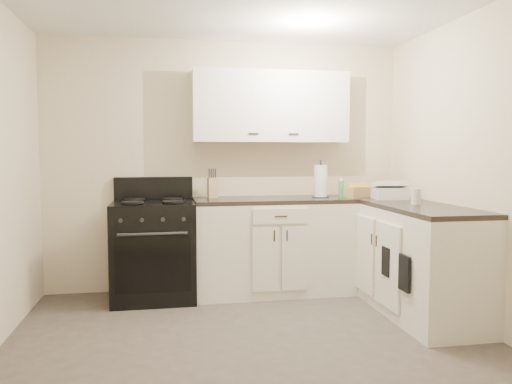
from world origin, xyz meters
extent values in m
plane|color=#473F38|center=(0.00, 0.00, 0.00)|extent=(3.60, 3.60, 0.00)
plane|color=beige|center=(0.00, 1.80, 1.25)|extent=(3.60, 0.00, 3.60)
plane|color=beige|center=(1.80, 0.00, 1.25)|extent=(0.00, 3.60, 3.60)
plane|color=beige|center=(0.00, -1.80, 1.25)|extent=(3.60, 0.00, 3.60)
cube|color=white|center=(0.43, 1.50, 0.45)|extent=(1.55, 0.60, 0.90)
cube|color=white|center=(1.50, 0.85, 0.45)|extent=(0.60, 1.90, 0.90)
cube|color=black|center=(0.43, 1.50, 0.92)|extent=(1.55, 0.60, 0.04)
cube|color=black|center=(1.50, 0.85, 0.92)|extent=(0.60, 1.90, 0.04)
cube|color=white|center=(0.43, 1.65, 1.84)|extent=(1.55, 0.30, 0.70)
cube|color=black|center=(-0.73, 1.48, 0.46)|extent=(0.76, 0.65, 0.93)
cube|color=tan|center=(-0.16, 1.63, 1.04)|extent=(0.10, 0.10, 0.20)
cylinder|color=white|center=(0.90, 1.48, 1.10)|extent=(0.17, 0.17, 0.32)
cylinder|color=green|center=(1.12, 1.49, 1.02)|extent=(0.06, 0.06, 0.16)
cube|color=tan|center=(1.30, 1.48, 0.99)|extent=(0.38, 0.31, 0.11)
cube|color=white|center=(1.52, 1.23, 1.00)|extent=(0.34, 0.32, 0.11)
cylinder|color=silver|center=(1.51, 0.69, 1.01)|extent=(0.10, 0.10, 0.14)
cube|color=black|center=(1.18, 0.23, 0.46)|extent=(0.02, 0.16, 0.28)
cube|color=black|center=(1.18, 0.55, 0.48)|extent=(0.02, 0.14, 0.24)
camera|label=1|loc=(-0.61, -3.27, 1.38)|focal=35.00mm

